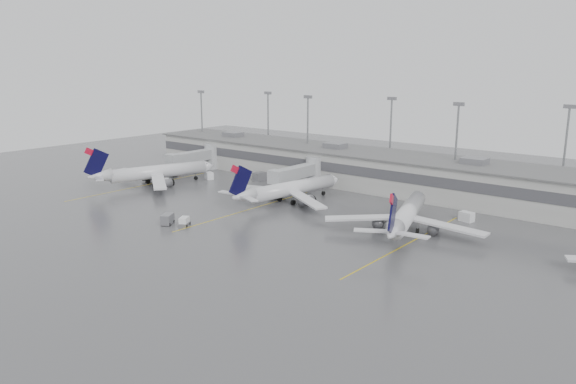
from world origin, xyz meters
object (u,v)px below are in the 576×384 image
Objects in this scene: jet_mid_left at (288,189)px; baggage_tug at (184,223)px; jet_far_left at (153,172)px; jet_mid_right at (406,215)px.

baggage_tug is at bearing -89.76° from jet_mid_left.
jet_mid_right is (65.15, 3.23, -0.10)m from jet_far_left.
jet_mid_left is at bearing 28.21° from jet_far_left.
baggage_tug is (-33.00, -21.50, -2.51)m from jet_mid_right.
jet_mid_right is at bearing 2.57° from jet_mid_left.
jet_mid_left reaches higher than baggage_tug.
jet_far_left is 36.83m from jet_mid_left.
jet_far_left is at bearing 165.37° from jet_mid_right.
jet_mid_right is 10.22× the size of baggage_tug.
baggage_tug is at bearing -11.93° from jet_far_left.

